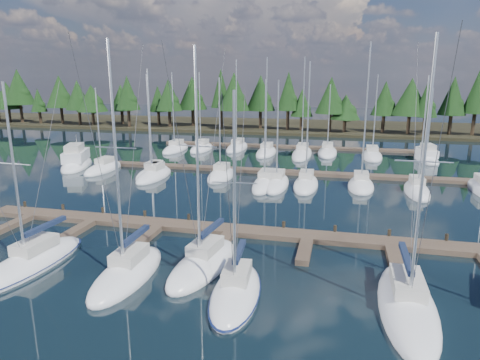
% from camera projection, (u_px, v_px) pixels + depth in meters
% --- Properties ---
extents(ground, '(260.00, 260.00, 0.00)m').
position_uv_depth(ground, '(260.00, 193.00, 45.45)').
color(ground, black).
rests_on(ground, ground).
extents(far_shore, '(220.00, 30.00, 0.60)m').
position_uv_depth(far_shore, '(307.00, 127.00, 102.08)').
color(far_shore, black).
rests_on(far_shore, ground).
extents(main_dock, '(44.00, 6.13, 0.90)m').
position_uv_depth(main_dock, '(230.00, 233.00, 33.45)').
color(main_dock, brown).
rests_on(main_dock, ground).
extents(back_docks, '(50.00, 21.80, 0.40)m').
position_uv_depth(back_docks, '(284.00, 158.00, 63.91)').
color(back_docks, brown).
rests_on(back_docks, ground).
extents(front_sailboat_1, '(3.55, 9.63, 12.63)m').
position_uv_depth(front_sailboat_1, '(32.00, 262.00, 27.99)').
color(front_sailboat_1, white).
rests_on(front_sailboat_1, ground).
extents(front_sailboat_2, '(2.90, 8.14, 14.90)m').
position_uv_depth(front_sailboat_2, '(128.00, 273.00, 26.44)').
color(front_sailboat_2, white).
rests_on(front_sailboat_2, ground).
extents(front_sailboat_3, '(3.90, 8.68, 14.66)m').
position_uv_depth(front_sailboat_3, '(203.00, 263.00, 27.76)').
color(front_sailboat_3, white).
rests_on(front_sailboat_3, ground).
extents(front_sailboat_4, '(3.33, 7.87, 12.29)m').
position_uv_depth(front_sailboat_4, '(236.00, 293.00, 24.04)').
color(front_sailboat_4, white).
rests_on(front_sailboat_4, ground).
extents(front_sailboat_5, '(2.98, 10.10, 14.85)m').
position_uv_depth(front_sailboat_5, '(407.00, 305.00, 22.78)').
color(front_sailboat_5, white).
rests_on(front_sailboat_5, ground).
extents(back_sailboat_rows, '(48.16, 32.76, 16.35)m').
position_uv_depth(back_sailboat_rows, '(279.00, 164.00, 59.39)').
color(back_sailboat_rows, white).
rests_on(back_sailboat_rows, ground).
extents(motor_yacht_left, '(6.92, 10.87, 5.18)m').
position_uv_depth(motor_yacht_left, '(77.00, 162.00, 58.84)').
color(motor_yacht_left, white).
rests_on(motor_yacht_left, ground).
extents(motor_yacht_right, '(3.73, 8.39, 4.04)m').
position_uv_depth(motor_yacht_right, '(426.00, 157.00, 63.03)').
color(motor_yacht_right, white).
rests_on(motor_yacht_right, ground).
extents(tree_line, '(186.14, 12.05, 13.24)m').
position_uv_depth(tree_line, '(292.00, 98.00, 91.75)').
color(tree_line, black).
rests_on(tree_line, far_shore).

